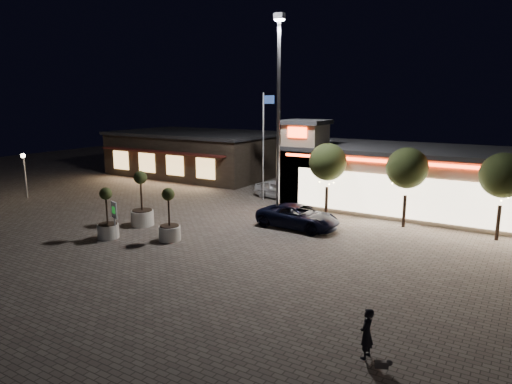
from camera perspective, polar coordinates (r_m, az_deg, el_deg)
The scene contains 17 objects.
ground at distance 23.52m, azimuth -11.24°, elevation -7.41°, with size 90.00×90.00×0.00m, color #665C53.
retail_building at distance 32.98m, azimuth 21.02°, elevation 1.47°, with size 20.40×8.40×6.10m.
restaurant_building at distance 46.85m, azimuth -7.43°, elevation 4.88°, with size 16.40×11.00×4.30m.
floodlight_pole at distance 27.61m, azimuth 2.83°, elevation 10.44°, with size 0.60×0.40×12.38m.
flagpole at distance 34.00m, azimuth 1.06°, elevation 6.83°, with size 0.95×0.10×8.00m.
lamp_post_west at distance 39.26m, azimuth -27.00°, elevation 2.85°, with size 0.36×0.36×3.48m.
string_tree_a at distance 29.72m, azimuth 8.95°, elevation 3.71°, with size 2.42×2.42×4.79m.
string_tree_b at distance 28.21m, azimuth 18.36°, elevation 2.84°, with size 2.42×2.42×4.79m.
string_tree_c at distance 27.53m, azimuth 28.52°, elevation 1.81°, with size 2.42×2.42×4.79m.
pickup_truck at distance 27.25m, azimuth 5.26°, elevation -3.07°, with size 2.29×4.98×1.38m, color black.
white_sedan at distance 35.11m, azimuth 2.80°, elevation 0.30°, with size 1.65×4.09×1.39m, color silver.
pedestrian at distance 14.45m, azimuth 13.66°, elevation -16.80°, with size 0.57×0.37×1.56m, color black.
dog at distance 14.15m, azimuth 15.74°, elevation -19.97°, with size 0.49×0.32×0.27m.
planter_left at distance 28.45m, azimuth -14.06°, elevation -2.03°, with size 1.36×1.36×3.35m.
planter_mid at distance 26.43m, azimuth -18.06°, elevation -3.65°, with size 1.16×1.16×2.85m.
planter_right at distance 25.17m, azimuth -10.78°, elevation -3.99°, with size 1.18×1.18×2.91m.
valet_sign at distance 25.91m, azimuth -17.30°, elevation -2.54°, with size 0.67×0.30×2.11m.
Camera 1 is at (15.27, -16.21, 7.57)m, focal length 32.00 mm.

